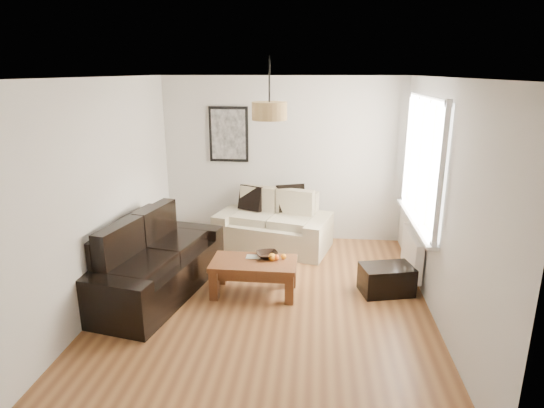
# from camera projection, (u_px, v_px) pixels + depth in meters

# --- Properties ---
(floor) EXTENTS (4.50, 4.50, 0.00)m
(floor) POSITION_uv_depth(u_px,v_px,m) (267.00, 302.00, 5.45)
(floor) COLOR brown
(floor) RESTS_ON ground
(ceiling) EXTENTS (3.80, 4.50, 0.00)m
(ceiling) POSITION_uv_depth(u_px,v_px,m) (266.00, 77.00, 4.71)
(ceiling) COLOR white
(ceiling) RESTS_ON floor
(wall_back) EXTENTS (3.80, 0.04, 2.60)m
(wall_back) POSITION_uv_depth(u_px,v_px,m) (282.00, 160.00, 7.23)
(wall_back) COLOR silver
(wall_back) RESTS_ON floor
(wall_front) EXTENTS (3.80, 0.04, 2.60)m
(wall_front) POSITION_uv_depth(u_px,v_px,m) (228.00, 291.00, 2.93)
(wall_front) COLOR silver
(wall_front) RESTS_ON floor
(wall_left) EXTENTS (0.04, 4.50, 2.60)m
(wall_left) POSITION_uv_depth(u_px,v_px,m) (104.00, 193.00, 5.26)
(wall_left) COLOR silver
(wall_left) RESTS_ON floor
(wall_right) EXTENTS (0.04, 4.50, 2.60)m
(wall_right) POSITION_uv_depth(u_px,v_px,m) (441.00, 202.00, 4.90)
(wall_right) COLOR silver
(wall_right) RESTS_ON floor
(window_bay) EXTENTS (0.14, 1.90, 1.60)m
(window_bay) POSITION_uv_depth(u_px,v_px,m) (424.00, 161.00, 5.58)
(window_bay) COLOR white
(window_bay) RESTS_ON wall_right
(radiator) EXTENTS (0.10, 0.90, 0.52)m
(radiator) POSITION_uv_depth(u_px,v_px,m) (412.00, 253.00, 5.93)
(radiator) COLOR white
(radiator) RESTS_ON wall_right
(poster) EXTENTS (0.62, 0.04, 0.87)m
(poster) POSITION_uv_depth(u_px,v_px,m) (229.00, 134.00, 7.17)
(poster) COLOR black
(poster) RESTS_ON wall_back
(pendant_shade) EXTENTS (0.40, 0.40, 0.20)m
(pendant_shade) POSITION_uv_depth(u_px,v_px,m) (269.00, 111.00, 5.10)
(pendant_shade) COLOR tan
(pendant_shade) RESTS_ON ceiling
(loveseat_cream) EXTENTS (1.88, 1.32, 0.84)m
(loveseat_cream) POSITION_uv_depth(u_px,v_px,m) (273.00, 221.00, 7.04)
(loveseat_cream) COLOR #C2B79C
(loveseat_cream) RESTS_ON floor
(sofa_leather) EXTENTS (1.39, 2.22, 0.89)m
(sofa_leather) POSITION_uv_depth(u_px,v_px,m) (153.00, 258.00, 5.58)
(sofa_leather) COLOR black
(sofa_leather) RESTS_ON floor
(coffee_table) EXTENTS (1.05, 0.58, 0.43)m
(coffee_table) POSITION_uv_depth(u_px,v_px,m) (254.00, 277.00, 5.61)
(coffee_table) COLOR brown
(coffee_table) RESTS_ON floor
(ottoman) EXTENTS (0.70, 0.54, 0.36)m
(ottoman) POSITION_uv_depth(u_px,v_px,m) (386.00, 279.00, 5.63)
(ottoman) COLOR black
(ottoman) RESTS_ON floor
(cushion_left) EXTENTS (0.41, 0.27, 0.39)m
(cushion_left) POSITION_uv_depth(u_px,v_px,m) (251.00, 198.00, 7.18)
(cushion_left) COLOR black
(cushion_left) RESTS_ON loveseat_cream
(cushion_right) EXTENTS (0.45, 0.28, 0.43)m
(cushion_right) POSITION_uv_depth(u_px,v_px,m) (291.00, 198.00, 7.12)
(cushion_right) COLOR black
(cushion_right) RESTS_ON loveseat_cream
(fruit_bowl) EXTENTS (0.34, 0.34, 0.07)m
(fruit_bowl) POSITION_uv_depth(u_px,v_px,m) (267.00, 255.00, 5.66)
(fruit_bowl) COLOR black
(fruit_bowl) RESTS_ON coffee_table
(orange_a) EXTENTS (0.08, 0.08, 0.07)m
(orange_a) POSITION_uv_depth(u_px,v_px,m) (276.00, 257.00, 5.57)
(orange_a) COLOR orange
(orange_a) RESTS_ON fruit_bowl
(orange_b) EXTENTS (0.07, 0.07, 0.07)m
(orange_b) POSITION_uv_depth(u_px,v_px,m) (284.00, 256.00, 5.59)
(orange_b) COLOR orange
(orange_b) RESTS_ON fruit_bowl
(orange_c) EXTENTS (0.12, 0.12, 0.09)m
(orange_c) POSITION_uv_depth(u_px,v_px,m) (272.00, 257.00, 5.57)
(orange_c) COLOR orange
(orange_c) RESTS_ON fruit_bowl
(papers) EXTENTS (0.19, 0.13, 0.01)m
(papers) POSITION_uv_depth(u_px,v_px,m) (254.00, 257.00, 5.67)
(papers) COLOR silver
(papers) RESTS_ON coffee_table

